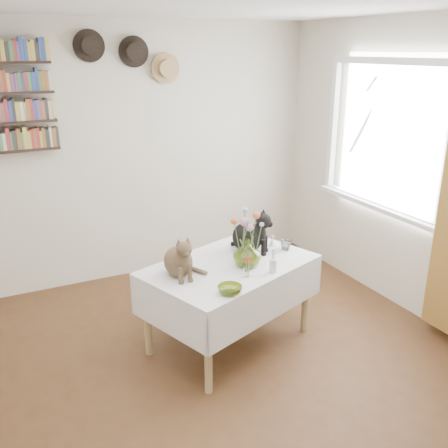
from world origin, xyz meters
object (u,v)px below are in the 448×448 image
flower_vase (247,253)px  black_cat (247,230)px  tabby_cat (178,254)px  dining_table (230,284)px

flower_vase → black_cat: bearing=61.2°
tabby_cat → black_cat: bearing=14.7°
black_cat → dining_table: bearing=167.6°
tabby_cat → black_cat: black_cat is taller
dining_table → flower_vase: flower_vase is taller
dining_table → tabby_cat: 0.54m
dining_table → tabby_cat: size_ratio=4.44×
tabby_cat → flower_vase: bearing=-9.2°
tabby_cat → black_cat: 0.68m
dining_table → tabby_cat: tabby_cat is taller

